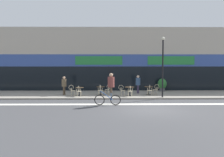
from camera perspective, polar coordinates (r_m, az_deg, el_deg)
The scene contains 21 objects.
ground_plane at distance 16.48m, azimuth 8.50°, elevation -6.76°, with size 120.00×120.00×0.00m, color #424244.
sidewalk_slab at distance 23.57m, azimuth 5.65°, elevation -3.47°, with size 40.00×5.50×0.12m, color gray.
storefront_facade at distance 28.09m, azimuth 4.61°, elevation 4.06°, with size 40.00×4.06×6.41m.
bike_lane_stripe at distance 18.58m, azimuth 7.42°, elevation -5.57°, with size 36.00×0.70×0.01m, color silver.
bistro_table_0 at distance 22.23m, azimuth -7.05°, elevation -2.44°, with size 0.70×0.70×0.71m.
bistro_table_1 at distance 22.76m, azimuth -2.48°, elevation -2.28°, with size 0.76×0.76×0.70m.
bistro_table_2 at distance 22.19m, azimuth 3.83°, elevation -2.36°, with size 0.77×0.77×0.74m.
bistro_table_3 at distance 22.93m, azimuth 7.98°, elevation -2.24°, with size 0.75×0.75×0.71m.
cafe_chair_0_near at distance 21.61m, azimuth -7.25°, elevation -2.59°, with size 0.44×0.59×0.90m.
cafe_chair_0_side at distance 22.30m, azimuth -8.65°, elevation -2.41°, with size 0.58×0.41×0.90m.
cafe_chair_1_near at distance 22.13m, azimuth -2.55°, elevation -2.41°, with size 0.44×0.59×0.90m.
cafe_chair_1_side at distance 22.75m, azimuth -0.90°, elevation -2.25°, with size 0.59×0.43×0.90m.
cafe_chair_2_near at distance 21.57m, azimuth 3.97°, elevation -2.58°, with size 0.42×0.58×0.90m.
cafe_chair_2_side at distance 22.16m, azimuth 2.22°, elevation -2.41°, with size 0.60×0.45×0.90m.
cafe_chair_3_near at distance 22.32m, azimuth 8.20°, elevation -2.40°, with size 0.45×0.60×0.90m.
cafe_chair_3_side at distance 23.04m, azimuth 9.51°, elevation -2.22°, with size 0.59×0.44×0.90m.
planter_pot at distance 25.91m, azimuth 10.87°, elevation -1.29°, with size 0.86×0.86×1.24m.
lamp_post at distance 21.31m, azimuth 11.00°, elevation 3.47°, with size 0.26×0.26×4.83m.
cyclist_0 at distance 17.88m, azimuth -0.40°, elevation -1.78°, with size 1.82×0.50×2.20m.
pedestrian_near_end at distance 23.86m, azimuth 5.68°, elevation -0.89°, with size 0.45×0.45×1.64m.
pedestrian_far_end at distance 22.93m, azimuth -10.40°, elevation -1.18°, with size 0.51×0.51×1.60m.
Camera 1 is at (-2.64, -16.00, 2.95)m, focal length 42.00 mm.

